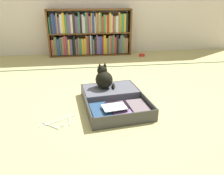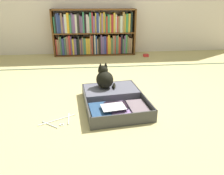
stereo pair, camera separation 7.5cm
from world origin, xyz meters
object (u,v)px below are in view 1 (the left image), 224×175
at_px(bookshelf, 90,34).
at_px(clothes_hanger, 60,122).
at_px(black_cat, 104,78).
at_px(open_suitcase, 113,99).
at_px(small_red_pouch, 142,55).

xyz_separation_m(bookshelf, clothes_hanger, (-0.42, -2.56, -0.42)).
bearing_deg(bookshelf, black_cat, -88.66).
bearing_deg(black_cat, bookshelf, 91.34).
relative_size(open_suitcase, clothes_hanger, 2.62).
bearing_deg(open_suitcase, bookshelf, 93.28).
bearing_deg(black_cat, small_red_pouch, 61.96).
relative_size(open_suitcase, black_cat, 3.07).
distance_m(bookshelf, clothes_hanger, 2.63).
height_order(open_suitcase, small_red_pouch, open_suitcase).
bearing_deg(small_red_pouch, open_suitcase, -113.93).
relative_size(black_cat, clothes_hanger, 0.85).
xyz_separation_m(open_suitcase, clothes_hanger, (-0.54, -0.31, -0.05)).
relative_size(bookshelf, clothes_hanger, 4.91).
distance_m(bookshelf, open_suitcase, 2.28).
relative_size(bookshelf, black_cat, 5.76).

